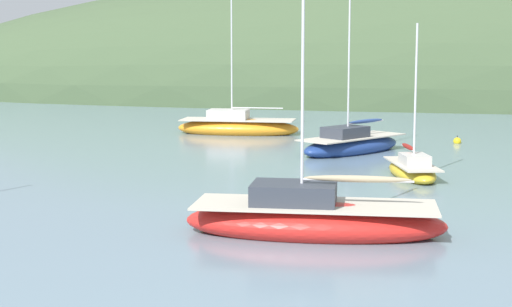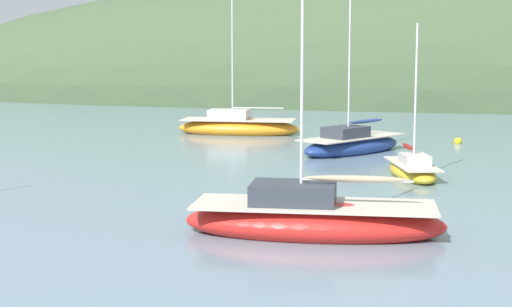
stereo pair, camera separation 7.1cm
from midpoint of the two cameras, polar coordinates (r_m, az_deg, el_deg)
name	(u,v)px [view 1 (the left image)]	position (r m, az deg, el deg)	size (l,w,h in m)	color
sailboat_blue_center	(313,219)	(23.60, 3.99, -4.70)	(7.75, 2.79, 9.45)	red
sailboat_black_sloop	(412,169)	(34.32, 11.01, -1.12)	(2.64, 4.95, 6.58)	gold
sailboat_red_portside	(237,127)	(49.82, -1.40, 1.93)	(7.63, 2.61, 10.69)	orange
sailboat_grey_yawl	(351,144)	(41.50, 6.76, 0.65)	(6.02, 6.89, 10.02)	navy
mooring_buoy_inner	(457,141)	(46.45, 14.11, 0.85)	(0.44, 0.44, 0.54)	yellow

